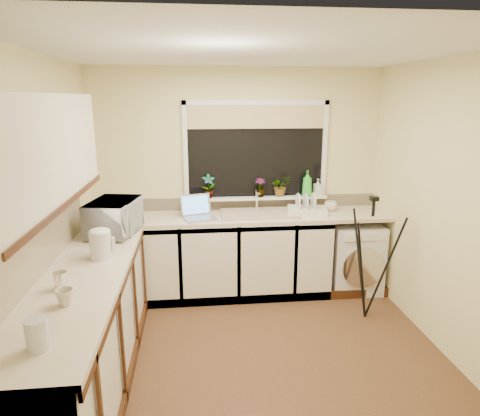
{
  "coord_description": "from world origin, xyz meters",
  "views": [
    {
      "loc": [
        -0.48,
        -3.17,
        2.12
      ],
      "look_at": [
        -0.08,
        0.55,
        1.15
      ],
      "focal_mm": 31.8,
      "sensor_mm": 36.0,
      "label": 1
    }
  ],
  "objects_px": {
    "soap_bottle_green": "(307,183)",
    "washing_machine": "(354,256)",
    "plant_a": "(209,186)",
    "cup_back": "(331,206)",
    "kettle": "(101,245)",
    "dish_rack": "(307,211)",
    "steel_jar": "(61,281)",
    "tripod": "(369,259)",
    "plant_c": "(260,187)",
    "plant_d": "(280,186)",
    "glass_jug": "(37,334)",
    "soap_bottle_clear": "(318,187)",
    "microwave": "(114,217)",
    "cup_left": "(65,297)",
    "laptop": "(198,212)"
  },
  "relations": [
    {
      "from": "kettle",
      "to": "dish_rack",
      "type": "height_order",
      "value": "kettle"
    },
    {
      "from": "steel_jar",
      "to": "plant_c",
      "type": "relative_size",
      "value": 0.57
    },
    {
      "from": "dish_rack",
      "to": "soap_bottle_green",
      "type": "relative_size",
      "value": 1.46
    },
    {
      "from": "dish_rack",
      "to": "soap_bottle_clear",
      "type": "distance_m",
      "value": 0.36
    },
    {
      "from": "plant_d",
      "to": "glass_jug",
      "type": "bearing_deg",
      "value": -123.84
    },
    {
      "from": "steel_jar",
      "to": "plant_d",
      "type": "height_order",
      "value": "plant_d"
    },
    {
      "from": "microwave",
      "to": "plant_c",
      "type": "height_order",
      "value": "plant_c"
    },
    {
      "from": "cup_back",
      "to": "steel_jar",
      "type": "bearing_deg",
      "value": -143.55
    },
    {
      "from": "dish_rack",
      "to": "laptop",
      "type": "bearing_deg",
      "value": -167.12
    },
    {
      "from": "tripod",
      "to": "glass_jug",
      "type": "height_order",
      "value": "tripod"
    },
    {
      "from": "steel_jar",
      "to": "cup_left",
      "type": "relative_size",
      "value": 1.08
    },
    {
      "from": "dish_rack",
      "to": "plant_d",
      "type": "relative_size",
      "value": 1.81
    },
    {
      "from": "steel_jar",
      "to": "tripod",
      "type": "bearing_deg",
      "value": 21.46
    },
    {
      "from": "soap_bottle_green",
      "to": "cup_left",
      "type": "xyz_separation_m",
      "value": [
        -2.06,
        -2.12,
        -0.24
      ]
    },
    {
      "from": "washing_machine",
      "to": "soap_bottle_green",
      "type": "height_order",
      "value": "soap_bottle_green"
    },
    {
      "from": "dish_rack",
      "to": "tripod",
      "type": "height_order",
      "value": "tripod"
    },
    {
      "from": "dish_rack",
      "to": "cup_back",
      "type": "distance_m",
      "value": 0.31
    },
    {
      "from": "plant_c",
      "to": "soap_bottle_clear",
      "type": "distance_m",
      "value": 0.66
    },
    {
      "from": "washing_machine",
      "to": "soap_bottle_green",
      "type": "xyz_separation_m",
      "value": [
        -0.51,
        0.23,
        0.81
      ]
    },
    {
      "from": "kettle",
      "to": "tripod",
      "type": "bearing_deg",
      "value": 10.81
    },
    {
      "from": "plant_c",
      "to": "soap_bottle_clear",
      "type": "bearing_deg",
      "value": 0.14
    },
    {
      "from": "kettle",
      "to": "cup_left",
      "type": "distance_m",
      "value": 0.78
    },
    {
      "from": "microwave",
      "to": "cup_back",
      "type": "height_order",
      "value": "microwave"
    },
    {
      "from": "plant_a",
      "to": "soap_bottle_green",
      "type": "height_order",
      "value": "soap_bottle_green"
    },
    {
      "from": "laptop",
      "to": "kettle",
      "type": "relative_size",
      "value": 1.8
    },
    {
      "from": "washing_machine",
      "to": "glass_jug",
      "type": "xyz_separation_m",
      "value": [
        -2.57,
        -2.36,
        0.59
      ]
    },
    {
      "from": "dish_rack",
      "to": "soap_bottle_clear",
      "type": "height_order",
      "value": "soap_bottle_clear"
    },
    {
      "from": "laptop",
      "to": "dish_rack",
      "type": "xyz_separation_m",
      "value": [
        1.18,
        0.04,
        -0.03
      ]
    },
    {
      "from": "plant_c",
      "to": "laptop",
      "type": "bearing_deg",
      "value": -159.3
    },
    {
      "from": "glass_jug",
      "to": "microwave",
      "type": "height_order",
      "value": "microwave"
    },
    {
      "from": "cup_left",
      "to": "plant_a",
      "type": "bearing_deg",
      "value": 65.86
    },
    {
      "from": "washing_machine",
      "to": "kettle",
      "type": "bearing_deg",
      "value": -153.46
    },
    {
      "from": "dish_rack",
      "to": "plant_d",
      "type": "height_order",
      "value": "plant_d"
    },
    {
      "from": "dish_rack",
      "to": "steel_jar",
      "type": "height_order",
      "value": "steel_jar"
    },
    {
      "from": "tripod",
      "to": "cup_back",
      "type": "height_order",
      "value": "tripod"
    },
    {
      "from": "glass_jug",
      "to": "cup_left",
      "type": "xyz_separation_m",
      "value": [
        -0.0,
        0.47,
        -0.03
      ]
    },
    {
      "from": "soap_bottle_clear",
      "to": "cup_left",
      "type": "height_order",
      "value": "soap_bottle_clear"
    },
    {
      "from": "kettle",
      "to": "dish_rack",
      "type": "distance_m",
      "value": 2.26
    },
    {
      "from": "glass_jug",
      "to": "cup_back",
      "type": "xyz_separation_m",
      "value": [
        2.3,
        2.47,
        -0.03
      ]
    },
    {
      "from": "glass_jug",
      "to": "soap_bottle_green",
      "type": "bearing_deg",
      "value": 51.53
    },
    {
      "from": "glass_jug",
      "to": "washing_machine",
      "type": "bearing_deg",
      "value": 42.58
    },
    {
      "from": "steel_jar",
      "to": "plant_c",
      "type": "xyz_separation_m",
      "value": [
        1.61,
        1.91,
        0.19
      ]
    },
    {
      "from": "steel_jar",
      "to": "soap_bottle_clear",
      "type": "relative_size",
      "value": 0.63
    },
    {
      "from": "cup_back",
      "to": "plant_d",
      "type": "bearing_deg",
      "value": 165.09
    },
    {
      "from": "dish_rack",
      "to": "plant_d",
      "type": "bearing_deg",
      "value": 148.43
    },
    {
      "from": "dish_rack",
      "to": "plant_c",
      "type": "relative_size",
      "value": 2.01
    },
    {
      "from": "plant_a",
      "to": "cup_back",
      "type": "height_order",
      "value": "plant_a"
    },
    {
      "from": "washing_machine",
      "to": "tripod",
      "type": "bearing_deg",
      "value": -96.59
    },
    {
      "from": "glass_jug",
      "to": "plant_d",
      "type": "bearing_deg",
      "value": 56.16
    },
    {
      "from": "soap_bottle_green",
      "to": "washing_machine",
      "type": "bearing_deg",
      "value": -23.98
    }
  ]
}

